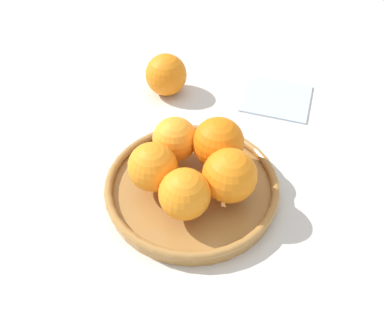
{
  "coord_description": "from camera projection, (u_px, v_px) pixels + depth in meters",
  "views": [
    {
      "loc": [
        -0.27,
        -0.27,
        0.45
      ],
      "look_at": [
        0.0,
        0.0,
        0.07
      ],
      "focal_mm": 35.0,
      "sensor_mm": 36.0,
      "label": 1
    }
  ],
  "objects": [
    {
      "name": "napkin_folded",
      "position": [
        277.0,
        97.0,
        0.75
      ],
      "size": [
        0.17,
        0.17,
        0.01
      ],
      "primitive_type": "cube",
      "rotation": [
        0.0,
        0.0,
        0.47
      ],
      "color": "silver",
      "rests_on": "ground_plane"
    },
    {
      "name": "fruit_bowl",
      "position": [
        192.0,
        186.0,
        0.58
      ],
      "size": [
        0.27,
        0.27,
        0.03
      ],
      "color": "#A57238",
      "rests_on": "ground_plane"
    },
    {
      "name": "stray_orange",
      "position": [
        166.0,
        75.0,
        0.74
      ],
      "size": [
        0.08,
        0.08,
        0.08
      ],
      "primitive_type": "sphere",
      "color": "orange",
      "rests_on": "ground_plane"
    },
    {
      "name": "orange_pile",
      "position": [
        196.0,
        162.0,
        0.54
      ],
      "size": [
        0.18,
        0.19,
        0.08
      ],
      "color": "orange",
      "rests_on": "fruit_bowl"
    },
    {
      "name": "ground_plane",
      "position": [
        192.0,
        192.0,
        0.59
      ],
      "size": [
        4.0,
        4.0,
        0.0
      ],
      "primitive_type": "plane",
      "color": "beige"
    }
  ]
}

